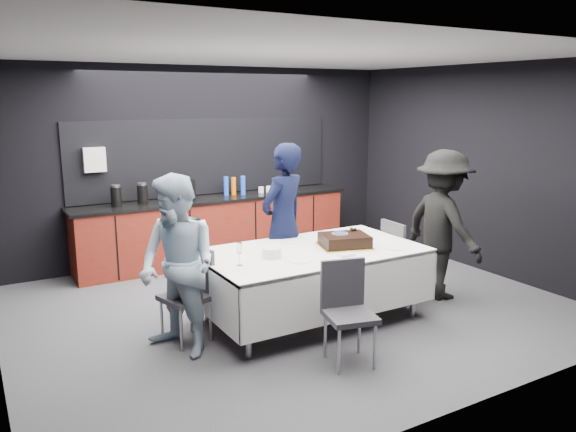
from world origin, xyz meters
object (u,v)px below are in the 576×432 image
object	(u,v)px
chair_right	(399,253)
person_right	(443,225)
plate_stack	(272,252)
cake_assembly	(345,240)
person_center	(283,223)
champagne_flute	(239,249)
chair_left	(192,287)
party_table	(312,262)
chair_near	(347,304)
person_left	(178,266)

from	to	relation	value
chair_right	person_right	size ratio (longest dim) A/B	0.52
plate_stack	chair_right	bearing A→B (deg)	4.10
cake_assembly	person_right	bearing A→B (deg)	-4.42
person_center	person_right	world-z (taller)	person_center
champagne_flute	cake_assembly	bearing A→B (deg)	2.74
person_center	chair_left	bearing A→B (deg)	-1.09
party_table	chair_near	world-z (taller)	chair_near
party_table	chair_left	world-z (taller)	chair_left
plate_stack	chair_near	bearing A→B (deg)	-73.87
person_center	person_left	distance (m)	1.72
chair_right	chair_near	size ratio (longest dim) A/B	1.00
chair_left	chair_right	world-z (taller)	same
cake_assembly	chair_right	world-z (taller)	cake_assembly
chair_right	person_left	bearing A→B (deg)	-176.81
champagne_flute	chair_right	distance (m)	2.25
person_center	person_left	bearing A→B (deg)	3.65
person_right	person_left	bearing A→B (deg)	90.43
party_table	champagne_flute	distance (m)	0.96
cake_assembly	person_right	distance (m)	1.35
cake_assembly	person_left	size ratio (longest dim) A/B	0.37
cake_assembly	person_center	xyz separation A→B (m)	(-0.33, 0.76, 0.08)
party_table	person_center	xyz separation A→B (m)	(0.05, 0.69, 0.29)
cake_assembly	plate_stack	world-z (taller)	cake_assembly
party_table	person_center	distance (m)	0.75
chair_left	person_left	xyz separation A→B (m)	(-0.21, -0.24, 0.31)
person_left	chair_near	bearing A→B (deg)	33.34
party_table	person_center	size ratio (longest dim) A/B	1.25
champagne_flute	plate_stack	bearing A→B (deg)	12.36
champagne_flute	chair_right	bearing A→B (deg)	5.62
party_table	plate_stack	bearing A→B (deg)	-174.78
plate_stack	chair_left	world-z (taller)	chair_left
party_table	person_left	size ratio (longest dim) A/B	1.37
champagne_flute	person_left	distance (m)	0.60
plate_stack	person_right	xyz separation A→B (m)	(2.22, -0.13, 0.05)
chair_near	person_right	bearing A→B (deg)	21.99
party_table	person_center	bearing A→B (deg)	86.23
chair_left	chair_right	size ratio (longest dim) A/B	1.00
person_right	champagne_flute	bearing A→B (deg)	91.34
party_table	chair_right	size ratio (longest dim) A/B	2.51
plate_stack	party_table	bearing A→B (deg)	5.22
champagne_flute	person_right	size ratio (longest dim) A/B	0.13
chair_left	party_table	bearing A→B (deg)	-7.22
cake_assembly	chair_left	distance (m)	1.70
chair_near	party_table	bearing A→B (deg)	76.12
person_right	chair_near	bearing A→B (deg)	114.27
cake_assembly	plate_stack	bearing A→B (deg)	178.27
person_center	person_right	distance (m)	1.88
chair_left	person_right	bearing A→B (deg)	-6.45
chair_left	person_left	bearing A→B (deg)	-131.78
chair_near	person_right	xyz separation A→B (m)	(1.96, 0.79, 0.35)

